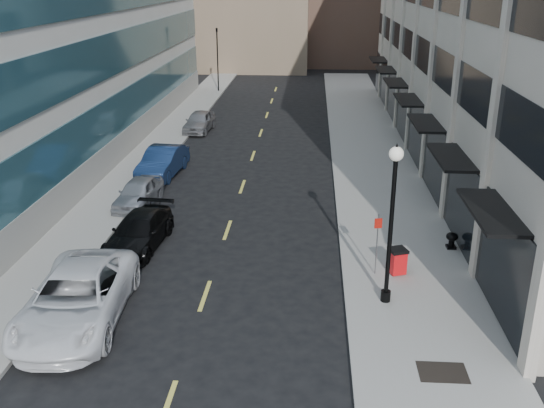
# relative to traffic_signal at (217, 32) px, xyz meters

# --- Properties ---
(sidewalk_right) EXTENTS (5.00, 80.00, 0.15)m
(sidewalk_right) POSITION_rel_traffic_signal_xyz_m (13.00, -28.00, -5.64)
(sidewalk_right) COLOR gray
(sidewalk_right) RESTS_ON ground
(sidewalk_left) EXTENTS (3.00, 80.00, 0.15)m
(sidewalk_left) POSITION_rel_traffic_signal_xyz_m (-1.00, -28.00, -5.64)
(sidewalk_left) COLOR gray
(sidewalk_left) RESTS_ON ground
(building_right) EXTENTS (15.30, 46.50, 18.25)m
(building_right) POSITION_rel_traffic_signal_xyz_m (22.44, -21.01, 3.28)
(building_right) COLOR beige
(building_right) RESTS_ON ground
(grate_far) EXTENTS (1.40, 1.00, 0.01)m
(grate_far) POSITION_rel_traffic_signal_xyz_m (13.10, -44.20, -5.56)
(grate_far) COLOR black
(grate_far) RESTS_ON sidewalk_right
(road_centerline) EXTENTS (0.15, 68.20, 0.01)m
(road_centerline) POSITION_rel_traffic_signal_xyz_m (5.50, -31.00, -5.71)
(road_centerline) COLOR #D8CC4C
(road_centerline) RESTS_ON ground
(traffic_signal) EXTENTS (0.66, 0.66, 6.98)m
(traffic_signal) POSITION_rel_traffic_signal_xyz_m (0.00, 0.00, 0.00)
(traffic_signal) COLOR black
(traffic_signal) RESTS_ON ground
(car_white_van) EXTENTS (3.36, 6.61, 1.79)m
(car_white_van) POSITION_rel_traffic_signal_xyz_m (1.64, -42.00, -4.82)
(car_white_van) COLOR white
(car_white_van) RESTS_ON ground
(car_black_pickup) EXTENTS (2.36, 4.94, 1.39)m
(car_black_pickup) POSITION_rel_traffic_signal_xyz_m (2.05, -36.03, -5.02)
(car_black_pickup) COLOR black
(car_black_pickup) RESTS_ON ground
(car_silver_sedan) EXTENTS (1.96, 4.18, 1.38)m
(car_silver_sedan) POSITION_rel_traffic_signal_xyz_m (0.70, -31.26, -5.03)
(car_silver_sedan) COLOR #9DA0A6
(car_silver_sedan) RESTS_ON ground
(car_blue_sedan) EXTENTS (2.22, 5.12, 1.64)m
(car_blue_sedan) POSITION_rel_traffic_signal_xyz_m (0.76, -26.39, -4.90)
(car_blue_sedan) COLOR #14274D
(car_blue_sedan) RESTS_ON ground
(car_grey_sedan) EXTENTS (2.07, 4.48, 1.49)m
(car_grey_sedan) POSITION_rel_traffic_signal_xyz_m (0.98, -15.83, -4.97)
(car_grey_sedan) COLOR gray
(car_grey_sedan) RESTS_ON ground
(trash_bin) EXTENTS (0.80, 0.80, 1.03)m
(trash_bin) POSITION_rel_traffic_signal_xyz_m (12.54, -38.07, -5.02)
(trash_bin) COLOR red
(trash_bin) RESTS_ON sidewalk_right
(lamppost) EXTENTS (0.47, 0.47, 5.69)m
(lamppost) POSITION_rel_traffic_signal_xyz_m (11.90, -40.19, -2.23)
(lamppost) COLOR black
(lamppost) RESTS_ON sidewalk_right
(sign_post) EXTENTS (0.28, 0.08, 2.43)m
(sign_post) POSITION_rel_traffic_signal_xyz_m (11.73, -38.15, -4.00)
(sign_post) COLOR slate
(sign_post) RESTS_ON sidewalk_right
(urn_planter) EXTENTS (0.50, 0.50, 0.70)m
(urn_planter) POSITION_rel_traffic_signal_xyz_m (15.10, -35.62, -5.15)
(urn_planter) COLOR black
(urn_planter) RESTS_ON sidewalk_right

